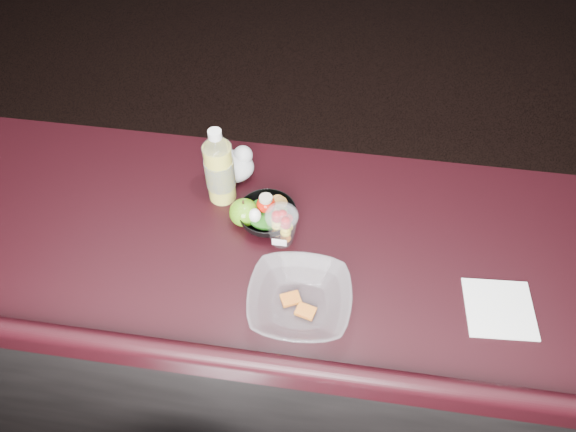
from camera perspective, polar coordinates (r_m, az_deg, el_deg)
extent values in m
cube|color=black|center=(1.91, -1.08, -12.01)|extent=(4.00, 0.65, 0.98)
cube|color=black|center=(1.48, -1.37, -2.80)|extent=(4.06, 0.71, 0.04)
cylinder|color=yellow|center=(1.51, -6.93, 4.38)|extent=(0.07, 0.07, 0.18)
cylinder|color=white|center=(1.51, -6.93, 4.38)|extent=(0.08, 0.08, 0.18)
cone|color=white|center=(1.43, -7.34, 7.41)|extent=(0.07, 0.07, 0.03)
cylinder|color=white|center=(1.41, -7.45, 8.21)|extent=(0.03, 0.03, 0.02)
cylinder|color=#072D99|center=(1.51, -6.93, 4.38)|extent=(0.08, 0.08, 0.09)
ellipsoid|color=white|center=(1.39, -0.66, 0.03)|extent=(0.09, 0.09, 0.05)
ellipsoid|color=#467A0E|center=(1.48, -4.48, 0.36)|extent=(0.08, 0.08, 0.07)
cylinder|color=black|center=(1.45, -4.58, 1.37)|extent=(0.01, 0.01, 0.01)
ellipsoid|color=silver|center=(1.59, -5.81, 5.05)|extent=(0.13, 0.11, 0.08)
sphere|color=silver|center=(1.58, -4.61, 6.17)|extent=(0.06, 0.06, 0.06)
imported|color=black|center=(1.48, -2.13, 0.00)|extent=(0.20, 0.20, 0.05)
cylinder|color=#0F470C|center=(1.48, -2.14, 0.25)|extent=(0.11, 0.11, 0.01)
ellipsoid|color=#AB1307|center=(1.47, -2.24, 1.21)|extent=(0.05, 0.05, 0.04)
cylinder|color=beige|center=(1.45, -2.27, 1.79)|extent=(0.03, 0.03, 0.01)
ellipsoid|color=white|center=(1.45, -3.40, 0.06)|extent=(0.03, 0.03, 0.04)
imported|color=silver|center=(1.33, 1.17, -8.58)|extent=(0.25, 0.25, 0.06)
cube|color=#990F0C|center=(1.35, 0.27, -8.42)|extent=(0.06, 0.05, 0.01)
cube|color=#990F0C|center=(1.33, 1.80, -9.65)|extent=(0.05, 0.04, 0.01)
cube|color=white|center=(1.44, 20.68, -8.80)|extent=(0.17, 0.17, 0.00)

